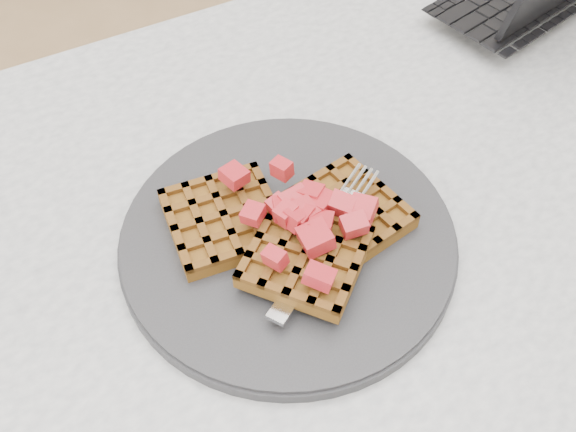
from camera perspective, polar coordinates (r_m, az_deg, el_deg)
The scene contains 5 objects.
table at distance 0.68m, azimuth 5.22°, elevation -8.18°, with size 1.20×0.80×0.75m.
plate at distance 0.57m, azimuth 0.00°, elevation -2.00°, with size 0.30×0.30×0.02m, color #252528.
waffles at distance 0.55m, azimuth 0.20°, elevation -1.08°, with size 0.20×0.19×0.03m.
strawberry_pile at distance 0.54m, azimuth 0.00°, elevation 0.93°, with size 0.15×0.15×0.02m, color maroon, non-canonical shape.
fork at distance 0.55m, azimuth 3.84°, elevation -1.91°, with size 0.02×0.18×0.02m, color silver, non-canonical shape.
Camera 1 is at (-0.22, -0.27, 1.22)m, focal length 40.00 mm.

